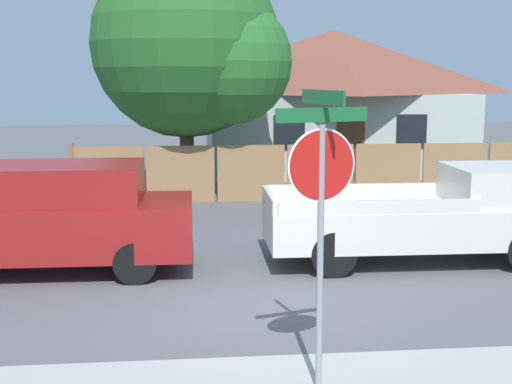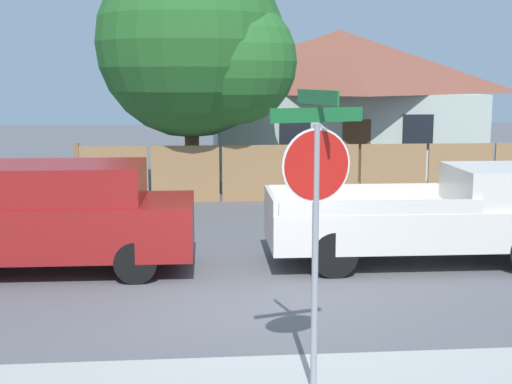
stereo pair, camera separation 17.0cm
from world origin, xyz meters
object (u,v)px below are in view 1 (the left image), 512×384
object	(u,v)px
stop_sign	(321,188)
oak_tree	(195,47)
red_suv	(46,215)
orange_pickup	(432,216)
house	(333,98)

from	to	relation	value
stop_sign	oak_tree	bearing A→B (deg)	79.25
red_suv	stop_sign	distance (m)	6.47
oak_tree	orange_pickup	world-z (taller)	oak_tree
oak_tree	stop_sign	bearing A→B (deg)	-85.08
house	orange_pickup	distance (m)	12.94
house	orange_pickup	bearing A→B (deg)	-93.67
house	oak_tree	world-z (taller)	oak_tree
oak_tree	orange_pickup	size ratio (longest dim) A/B	1.24
orange_pickup	stop_sign	size ratio (longest dim) A/B	1.71
oak_tree	stop_sign	size ratio (longest dim) A/B	2.12
house	oak_tree	bearing A→B (deg)	-132.64
house	stop_sign	distance (m)	18.32
red_suv	orange_pickup	xyz separation A→B (m)	(6.87, -0.01, -0.15)
stop_sign	house	bearing A→B (deg)	62.05
oak_tree	red_suv	bearing A→B (deg)	-110.21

